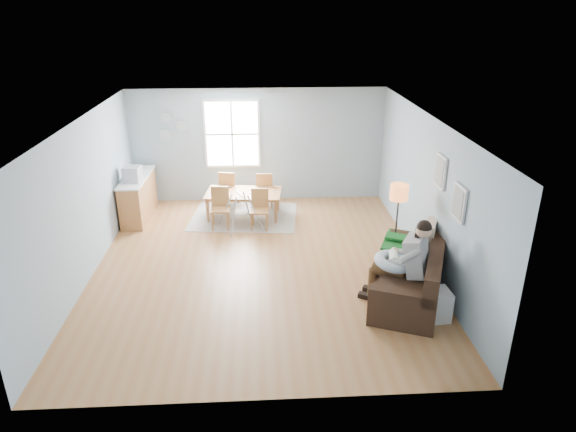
{
  "coord_description": "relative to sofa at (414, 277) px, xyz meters",
  "views": [
    {
      "loc": [
        0.02,
        -8.43,
        4.49
      ],
      "look_at": [
        0.51,
        -0.06,
        1.0
      ],
      "focal_mm": 32.0,
      "sensor_mm": 36.0,
      "label": 1
    }
  ],
  "objects": [
    {
      "name": "nursing_pillow",
      "position": [
        -0.42,
        -0.18,
        0.39
      ],
      "size": [
        0.77,
        0.75,
        0.25
      ],
      "primitive_type": "torus",
      "rotation": [
        0.0,
        0.14,
        -0.28
      ],
      "color": "silver",
      "rests_on": "father"
    },
    {
      "name": "rug",
      "position": [
        -2.86,
        3.53,
        -0.32
      ],
      "size": [
        2.5,
        2.0,
        0.01
      ],
      "primitive_type": "cube",
      "rotation": [
        0.0,
        0.0,
        -0.1
      ],
      "color": "#A5A097",
      "rests_on": "room"
    },
    {
      "name": "beige_pillow",
      "position": [
        0.37,
        0.47,
        0.51
      ],
      "size": [
        0.35,
        0.55,
        0.54
      ],
      "primitive_type": "cube",
      "rotation": [
        0.0,
        0.0,
        -0.4
      ],
      "color": "#BAAA8E",
      "rests_on": "sofa"
    },
    {
      "name": "storage_cube",
      "position": [
        0.12,
        -0.71,
        -0.09
      ],
      "size": [
        0.46,
        0.41,
        0.48
      ],
      "color": "silver",
      "rests_on": "room"
    },
    {
      "name": "floor_lamp",
      "position": [
        -0.06,
        1.04,
        0.97
      ],
      "size": [
        0.32,
        0.32,
        1.57
      ],
      "color": "black",
      "rests_on": "room"
    },
    {
      "name": "wall_plates",
      "position": [
        -4.51,
        4.65,
        1.5
      ],
      "size": [
        0.67,
        0.02,
        0.66
      ],
      "color": "#92A6B0",
      "rests_on": "room"
    },
    {
      "name": "window",
      "position": [
        -3.11,
        4.64,
        1.32
      ],
      "size": [
        1.32,
        0.08,
        1.62
      ],
      "color": "silver",
      "rests_on": "room"
    },
    {
      "name": "chair_sw",
      "position": [
        -3.35,
        3.0,
        0.17
      ],
      "size": [
        0.4,
        0.4,
        0.89
      ],
      "color": "brown",
      "rests_on": "rug"
    },
    {
      "name": "monitor",
      "position": [
        -5.21,
        3.35,
        0.79
      ],
      "size": [
        0.38,
        0.36,
        0.33
      ],
      "color": "#A6A6AA",
      "rests_on": "counter"
    },
    {
      "name": "infant",
      "position": [
        -0.41,
        -0.15,
        0.48
      ],
      "size": [
        0.21,
        0.4,
        0.15
      ],
      "color": "silver",
      "rests_on": "nursing_pillow"
    },
    {
      "name": "father",
      "position": [
        -0.25,
        -0.25,
        0.47
      ],
      "size": [
        1.11,
        0.88,
        1.5
      ],
      "color": "gray",
      "rests_on": "sofa"
    },
    {
      "name": "room",
      "position": [
        -2.51,
        1.18,
        2.09
      ],
      "size": [
        8.4,
        9.4,
        3.9
      ],
      "color": "#A06638"
    },
    {
      "name": "counter",
      "position": [
        -5.21,
        3.68,
        0.16
      ],
      "size": [
        0.54,
        1.72,
        0.96
      ],
      "color": "olive",
      "rests_on": "room"
    },
    {
      "name": "chair_nw",
      "position": [
        -3.23,
        4.14,
        0.18
      ],
      "size": [
        0.48,
        0.48,
        0.89
      ],
      "color": "brown",
      "rests_on": "rug"
    },
    {
      "name": "dining_table",
      "position": [
        -2.86,
        3.53,
        -0.04
      ],
      "size": [
        1.75,
        1.1,
        0.59
      ],
      "primitive_type": "imported",
      "rotation": [
        0.0,
        0.0,
        -0.11
      ],
      "color": "olive",
      "rests_on": "rug"
    },
    {
      "name": "toddler",
      "position": [
        0.0,
        0.23,
        0.46
      ],
      "size": [
        0.62,
        0.49,
        0.93
      ],
      "color": "silver",
      "rests_on": "sofa"
    },
    {
      "name": "chair_ne",
      "position": [
        -2.38,
        4.06,
        0.17
      ],
      "size": [
        0.41,
        0.41,
        0.88
      ],
      "color": "brown",
      "rests_on": "rug"
    },
    {
      "name": "chair_se",
      "position": [
        -2.5,
        2.91,
        0.15
      ],
      "size": [
        0.42,
        0.42,
        0.86
      ],
      "color": "brown",
      "rests_on": "rug"
    },
    {
      "name": "green_throw",
      "position": [
        0.2,
        0.74,
        0.26
      ],
      "size": [
        1.32,
        1.24,
        0.04
      ],
      "primitive_type": "cube",
      "rotation": [
        0.0,
        0.0,
        -0.41
      ],
      "color": "#145922",
      "rests_on": "sofa"
    },
    {
      "name": "baby_swing",
      "position": [
        -2.91,
        2.89,
        0.03
      ],
      "size": [
        1.01,
        1.02,
        0.79
      ],
      "color": "#A6A6AA",
      "rests_on": "room"
    },
    {
      "name": "sofa",
      "position": [
        0.0,
        0.0,
        0.0
      ],
      "size": [
        1.77,
        2.49,
        0.93
      ],
      "color": "black",
      "rests_on": "room"
    },
    {
      "name": "pictures",
      "position": [
        0.45,
        0.13,
        1.52
      ],
      "size": [
        0.05,
        1.34,
        0.74
      ],
      "color": "silver",
      "rests_on": "room"
    }
  ]
}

